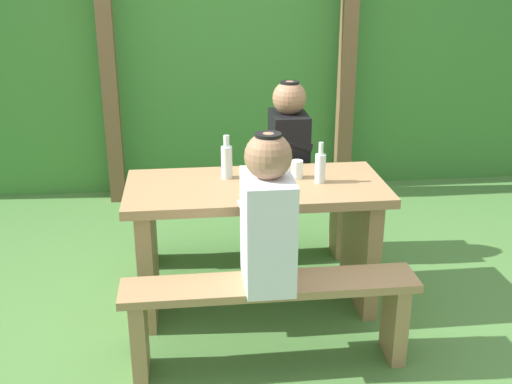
{
  "coord_description": "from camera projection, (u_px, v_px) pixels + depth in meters",
  "views": [
    {
      "loc": [
        -0.36,
        -3.14,
        1.87
      ],
      "look_at": [
        0.0,
        0.0,
        0.68
      ],
      "focal_mm": 43.83,
      "sensor_mm": 36.0,
      "label": 1
    }
  ],
  "objects": [
    {
      "name": "pergola_post_right",
      "position": [
        347.0,
        63.0,
        4.98
      ],
      "size": [
        0.12,
        0.12,
        2.18
      ],
      "primitive_type": "cube",
      "color": "brown",
      "rests_on": "ground_plane"
    },
    {
      "name": "bottle_left",
      "position": [
        227.0,
        161.0,
        3.42
      ],
      "size": [
        0.06,
        0.06,
        0.24
      ],
      "color": "silver",
      "rests_on": "picnic_table"
    },
    {
      "name": "bottle_right",
      "position": [
        320.0,
        167.0,
        3.36
      ],
      "size": [
        0.06,
        0.06,
        0.22
      ],
      "color": "silver",
      "rests_on": "picnic_table"
    },
    {
      "name": "person_white_shirt",
      "position": [
        268.0,
        216.0,
        2.8
      ],
      "size": [
        0.25,
        0.35,
        0.72
      ],
      "color": "silver",
      "rests_on": "bench_near"
    },
    {
      "name": "person_black_coat",
      "position": [
        289.0,
        143.0,
        3.92
      ],
      "size": [
        0.25,
        0.35,
        0.72
      ],
      "color": "black",
      "rests_on": "bench_far"
    },
    {
      "name": "ground_plane",
      "position": [
        256.0,
        302.0,
        3.62
      ],
      "size": [
        12.0,
        12.0,
        0.0
      ],
      "primitive_type": "plane",
      "color": "#4A7A3A"
    },
    {
      "name": "hedge_backdrop",
      "position": [
        225.0,
        61.0,
        5.45
      ],
      "size": [
        6.4,
        0.8,
        2.06
      ],
      "primitive_type": "cube",
      "color": "#3C7D32",
      "rests_on": "ground_plane"
    },
    {
      "name": "bench_near",
      "position": [
        270.0,
        306.0,
        2.96
      ],
      "size": [
        1.4,
        0.24,
        0.46
      ],
      "color": "#9E7A51",
      "rests_on": "ground_plane"
    },
    {
      "name": "picnic_table",
      "position": [
        256.0,
        224.0,
        3.45
      ],
      "size": [
        1.4,
        0.64,
        0.73
      ],
      "color": "#9E7A51",
      "rests_on": "ground_plane"
    },
    {
      "name": "bench_far",
      "position": [
        246.0,
        212.0,
        4.05
      ],
      "size": [
        1.4,
        0.24,
        0.46
      ],
      "color": "#9E7A51",
      "rests_on": "ground_plane"
    },
    {
      "name": "pergola_post_left",
      "position": [
        108.0,
        67.0,
        4.78
      ],
      "size": [
        0.12,
        0.12,
        2.18
      ],
      "primitive_type": "cube",
      "color": "brown",
      "rests_on": "ground_plane"
    },
    {
      "name": "drinking_glass",
      "position": [
        297.0,
        169.0,
        3.44
      ],
      "size": [
        0.07,
        0.07,
        0.1
      ],
      "primitive_type": "cylinder",
      "color": "silver",
      "rests_on": "picnic_table"
    }
  ]
}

